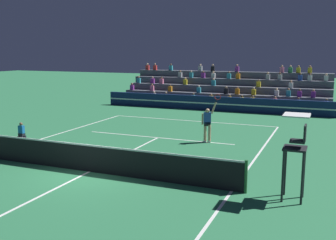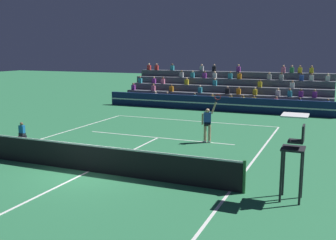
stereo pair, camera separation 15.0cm
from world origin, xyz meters
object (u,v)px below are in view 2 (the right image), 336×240
at_px(tennis_player, 208,123).
at_px(tennis_ball, 112,157).
at_px(umpire_chair, 295,146).
at_px(ball_kid_courtside, 22,132).

height_order(tennis_player, tennis_ball, tennis_player).
xyz_separation_m(umpire_chair, tennis_ball, (-7.65, 2.08, -1.68)).
xyz_separation_m(umpire_chair, tennis_player, (-4.72, 6.44, -0.73)).
relative_size(umpire_chair, tennis_ball, 39.26).
height_order(umpire_chair, ball_kid_courtside, umpire_chair).
bearing_deg(umpire_chair, tennis_player, 126.27).
height_order(umpire_chair, tennis_ball, umpire_chair).
bearing_deg(tennis_ball, ball_kid_courtside, 166.83).
distance_m(umpire_chair, tennis_ball, 8.11).
bearing_deg(tennis_player, umpire_chair, -53.73).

